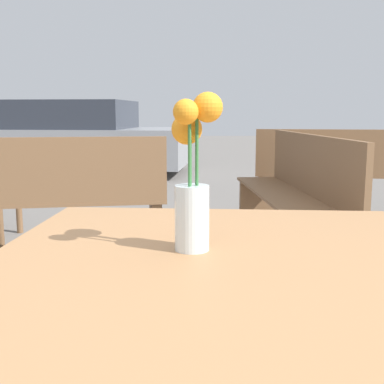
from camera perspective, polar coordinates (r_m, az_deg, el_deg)
name	(u,v)px	position (r m, az deg, el deg)	size (l,w,h in m)	color
table_front	(221,295)	(1.02, 3.46, -12.10)	(1.04, 1.06, 0.70)	#9E7047
flower_vase	(193,183)	(1.01, 0.09, 1.08)	(0.11, 0.13, 0.33)	silver
bench_near	(297,191)	(3.31, 12.32, 0.07)	(0.48, 1.79, 0.85)	brown
bench_middle	(48,201)	(3.11, -16.71, -0.99)	(1.50, 0.56, 0.85)	brown
bench_far	(349,173)	(4.50, 18.09, 2.16)	(1.68, 0.60, 0.85)	brown
parked_car	(62,138)	(8.31, -15.18, 6.15)	(4.30, 2.19, 1.19)	gray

